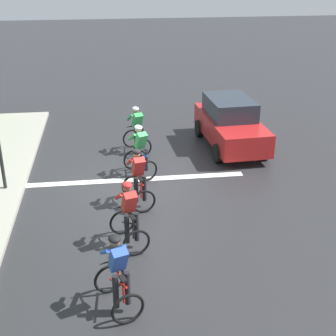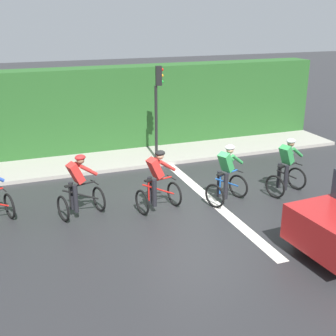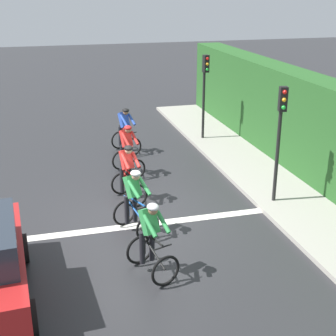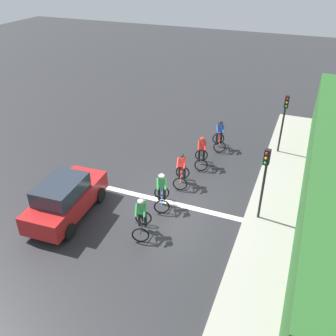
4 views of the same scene
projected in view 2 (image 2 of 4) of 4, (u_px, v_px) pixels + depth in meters
ground_plane at (198, 203)px, 12.37m from camera, size 80.00×80.00×0.00m
sidewalk_kerb at (93, 159)px, 15.82m from camera, size 2.80×18.98×0.12m
stone_wall_low at (87, 146)px, 16.53m from camera, size 0.44×18.98×0.61m
hedge_wall at (84, 111)px, 16.38m from camera, size 1.10×18.98×3.14m
road_marking_stop_line at (211, 201)px, 12.51m from camera, size 7.00×0.30×0.01m
cyclist_second at (79, 188)px, 11.31m from camera, size 0.96×1.23×1.66m
cyclist_mid at (157, 182)px, 11.66m from camera, size 0.91×1.21×1.66m
cyclist_fourth at (227, 176)px, 12.12m from camera, size 1.05×1.26×1.66m
cyclist_trailing at (287, 168)px, 12.73m from camera, size 0.99×1.24×1.66m
traffic_light_near_crossing at (158, 99)px, 15.05m from camera, size 0.24×0.31×3.34m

